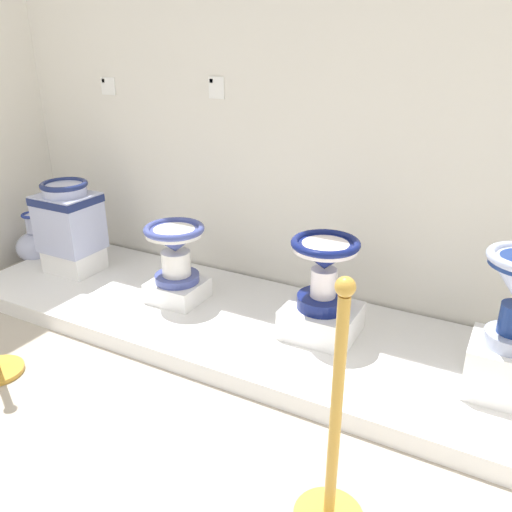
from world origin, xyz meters
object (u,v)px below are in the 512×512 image
object	(u,v)px
antique_toilet_broad_patterned	(325,263)
info_placard_second	(216,87)
info_placard_first	(108,86)
stanchion_post_near_right	(333,458)
antique_toilet_squat_floral	(68,215)
antique_toilet_slender_white	(175,244)
plinth_block_squat_floral	(75,259)
plinth_block_central_ornate	(504,369)
plinth_block_broad_patterned	(321,320)
plinth_block_slender_white	(178,290)
decorative_vase_spare	(37,245)

from	to	relation	value
antique_toilet_broad_patterned	info_placard_second	world-z (taller)	info_placard_second
info_placard_first	stanchion_post_near_right	bearing A→B (deg)	-33.62
antique_toilet_squat_floral	antique_toilet_slender_white	xyz separation A→B (m)	(0.90, -0.02, -0.04)
antique_toilet_broad_patterned	plinth_block_squat_floral	bearing A→B (deg)	-179.53
info_placard_first	info_placard_second	world-z (taller)	info_placard_second
antique_toilet_broad_patterned	info_placard_first	world-z (taller)	info_placard_first
plinth_block_central_ornate	antique_toilet_squat_floral	bearing A→B (deg)	178.36
antique_toilet_squat_floral	info_placard_second	world-z (taller)	info_placard_second
plinth_block_squat_floral	plinth_block_central_ornate	bearing A→B (deg)	-1.64
info_placard_first	stanchion_post_near_right	distance (m)	2.91
plinth_block_squat_floral	stanchion_post_near_right	size ratio (longest dim) A/B	0.36
antique_toilet_broad_patterned	info_placard_first	size ratio (longest dim) A/B	3.19
plinth_block_broad_patterned	antique_toilet_broad_patterned	distance (m)	0.34
antique_toilet_broad_patterned	plinth_block_slender_white	bearing A→B (deg)	-177.70
plinth_block_slender_white	info_placard_second	distance (m)	1.27
plinth_block_slender_white	plinth_block_broad_patterned	distance (m)	0.93
plinth_block_slender_white	decorative_vase_spare	world-z (taller)	decorative_vase_spare
plinth_block_squat_floral	antique_toilet_slender_white	size ratio (longest dim) A/B	0.96
antique_toilet_slender_white	antique_toilet_broad_patterned	size ratio (longest dim) A/B	0.93
antique_toilet_broad_patterned	decorative_vase_spare	xyz separation A→B (m)	(-2.33, 0.08, -0.36)
plinth_block_squat_floral	decorative_vase_spare	size ratio (longest dim) A/B	0.83
decorative_vase_spare	stanchion_post_near_right	bearing A→B (deg)	-21.78
plinth_block_squat_floral	decorative_vase_spare	world-z (taller)	decorative_vase_spare
plinth_block_squat_floral	decorative_vase_spare	xyz separation A→B (m)	(-0.49, 0.10, -0.02)
plinth_block_slender_white	info_placard_first	bearing A→B (deg)	149.79
antique_toilet_slender_white	decorative_vase_spare	bearing A→B (deg)	175.18
stanchion_post_near_right	plinth_block_central_ornate	bearing A→B (deg)	63.27
plinth_block_squat_floral	antique_toilet_broad_patterned	bearing A→B (deg)	0.47
antique_toilet_squat_floral	plinth_block_broad_patterned	size ratio (longest dim) A/B	1.23
antique_toilet_slender_white	antique_toilet_broad_patterned	distance (m)	0.94
decorative_vase_spare	info_placard_second	bearing A→B (deg)	16.20
info_placard_second	decorative_vase_spare	distance (m)	1.85
plinth_block_broad_patterned	info_placard_second	xyz separation A→B (m)	(-0.94, 0.48, 1.14)
antique_toilet_squat_floral	plinth_block_slender_white	bearing A→B (deg)	-1.43
info_placard_first	decorative_vase_spare	bearing A→B (deg)	-141.19
plinth_block_slender_white	antique_toilet_slender_white	bearing A→B (deg)	0.00
plinth_block_slender_white	plinth_block_central_ornate	world-z (taller)	plinth_block_central_ornate
decorative_vase_spare	plinth_block_broad_patterned	bearing A→B (deg)	-1.97
info_placard_second	plinth_block_squat_floral	bearing A→B (deg)	-150.83
plinth_block_squat_floral	plinth_block_broad_patterned	distance (m)	1.83
plinth_block_squat_floral	plinth_block_slender_white	xyz separation A→B (m)	(0.90, -0.02, -0.02)
plinth_block_slender_white	stanchion_post_near_right	distance (m)	1.70
antique_toilet_broad_patterned	info_placard_first	distance (m)	2.04
info_placard_first	decorative_vase_spare	xyz separation A→B (m)	(-0.50, -0.40, -1.14)
plinth_block_slender_white	info_placard_first	world-z (taller)	info_placard_first
antique_toilet_squat_floral	antique_toilet_slender_white	world-z (taller)	antique_toilet_squat_floral
stanchion_post_near_right	antique_toilet_broad_patterned	bearing A→B (deg)	113.32
plinth_block_central_ornate	info_placard_first	bearing A→B (deg)	168.11
stanchion_post_near_right	decorative_vase_spare	bearing A→B (deg)	158.22
info_placard_second	decorative_vase_spare	bearing A→B (deg)	-163.80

